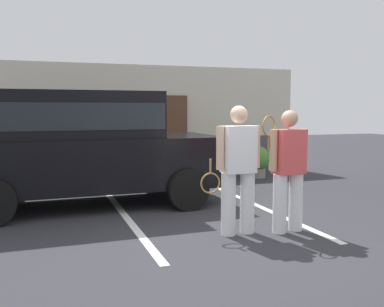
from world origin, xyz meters
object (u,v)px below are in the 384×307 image
at_px(tennis_player_woman, 288,169).
at_px(potted_plant_by_porch, 223,162).
at_px(potted_plant_secondary, 258,160).
at_px(tennis_player_man, 238,168).
at_px(parked_suv, 83,143).

height_order(tennis_player_woman, potted_plant_by_porch, tennis_player_woman).
relative_size(tennis_player_woman, potted_plant_secondary, 2.15).
relative_size(tennis_player_man, potted_plant_by_porch, 2.35).
bearing_deg(potted_plant_by_porch, potted_plant_secondary, -5.81).
height_order(tennis_player_man, potted_plant_secondary, tennis_player_man).
height_order(parked_suv, potted_plant_by_porch, parked_suv).
bearing_deg(tennis_player_man, potted_plant_secondary, -123.47).
bearing_deg(potted_plant_secondary, parked_suv, -157.28).
distance_m(parked_suv, tennis_player_man, 3.16).
relative_size(tennis_player_woman, potted_plant_by_porch, 2.27).
bearing_deg(tennis_player_man, tennis_player_woman, 167.60).
distance_m(parked_suv, potted_plant_secondary, 4.93).
distance_m(parked_suv, potted_plant_by_porch, 4.14).
bearing_deg(potted_plant_by_porch, tennis_player_man, -110.66).
bearing_deg(potted_plant_secondary, tennis_player_man, -120.76).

